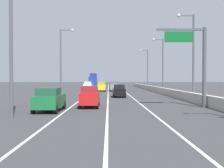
# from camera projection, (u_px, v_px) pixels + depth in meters

# --- Properties ---
(ground_plane) EXTENTS (320.00, 320.00, 0.00)m
(ground_plane) POSITION_uv_depth(u_px,v_px,m) (117.00, 90.00, 66.71)
(ground_plane) COLOR #38383A
(lane_stripe_left) EXTENTS (0.16, 130.00, 0.00)m
(lane_stripe_left) POSITION_uv_depth(u_px,v_px,m) (92.00, 92.00, 57.65)
(lane_stripe_left) COLOR silver
(lane_stripe_left) RESTS_ON ground_plane
(lane_stripe_center) EXTENTS (0.16, 130.00, 0.00)m
(lane_stripe_center) POSITION_uv_depth(u_px,v_px,m) (108.00, 92.00, 57.69)
(lane_stripe_center) COLOR silver
(lane_stripe_center) RESTS_ON ground_plane
(lane_stripe_right) EXTENTS (0.16, 130.00, 0.00)m
(lane_stripe_right) POSITION_uv_depth(u_px,v_px,m) (125.00, 92.00, 57.73)
(lane_stripe_right) COLOR silver
(lane_stripe_right) RESTS_ON ground_plane
(jersey_barrier_right) EXTENTS (0.60, 120.00, 1.10)m
(jersey_barrier_right) POSITION_uv_depth(u_px,v_px,m) (170.00, 93.00, 42.80)
(jersey_barrier_right) COLOR #B2ADA3
(jersey_barrier_right) RESTS_ON ground_plane
(overhead_sign_gantry) EXTENTS (4.68, 0.36, 7.50)m
(overhead_sign_gantry) POSITION_uv_depth(u_px,v_px,m) (197.00, 57.00, 25.69)
(overhead_sign_gantry) COLOR #47474C
(overhead_sign_gantry) RESTS_ON ground_plane
(lamp_post_right_second) EXTENTS (2.14, 0.44, 10.48)m
(lamp_post_right_second) POSITION_uv_depth(u_px,v_px,m) (191.00, 51.00, 32.99)
(lamp_post_right_second) COLOR #4C4C51
(lamp_post_right_second) RESTS_ON ground_plane
(lamp_post_right_third) EXTENTS (2.14, 0.44, 10.48)m
(lamp_post_right_third) POSITION_uv_depth(u_px,v_px,m) (162.00, 62.00, 53.06)
(lamp_post_right_third) COLOR #4C4C51
(lamp_post_right_third) RESTS_ON ground_plane
(lamp_post_right_fourth) EXTENTS (2.14, 0.44, 10.48)m
(lamp_post_right_fourth) POSITION_uv_depth(u_px,v_px,m) (147.00, 66.00, 73.12)
(lamp_post_right_fourth) COLOR #4C4C51
(lamp_post_right_fourth) RESTS_ON ground_plane
(lamp_post_left_near) EXTENTS (2.14, 0.44, 10.48)m
(lamp_post_left_near) POSITION_uv_depth(u_px,v_px,m) (15.00, 30.00, 18.74)
(lamp_post_left_near) COLOR #4C4C51
(lamp_post_left_near) RESTS_ON ground_plane
(lamp_post_left_mid) EXTENTS (2.14, 0.44, 10.48)m
(lamp_post_left_mid) POSITION_uv_depth(u_px,v_px,m) (62.00, 58.00, 42.80)
(lamp_post_left_mid) COLOR #4C4C51
(lamp_post_left_mid) RESTS_ON ground_plane
(car_red_0) EXTENTS (1.79, 4.28, 2.02)m
(car_red_0) POSITION_uv_depth(u_px,v_px,m) (90.00, 97.00, 26.01)
(car_red_0) COLOR red
(car_red_0) RESTS_ON ground_plane
(car_gray_1) EXTENTS (1.88, 4.29, 2.15)m
(car_gray_1) POSITION_uv_depth(u_px,v_px,m) (114.00, 86.00, 59.77)
(car_gray_1) COLOR slate
(car_gray_1) RESTS_ON ground_plane
(car_white_2) EXTENTS (1.95, 4.40, 2.11)m
(car_white_2) POSITION_uv_depth(u_px,v_px,m) (88.00, 86.00, 62.34)
(car_white_2) COLOR white
(car_white_2) RESTS_ON ground_plane
(car_green_3) EXTENTS (2.01, 4.48, 1.96)m
(car_green_3) POSITION_uv_depth(u_px,v_px,m) (50.00, 100.00, 22.69)
(car_green_3) COLOR #196033
(car_green_3) RESTS_ON ground_plane
(car_black_4) EXTENTS (1.84, 4.48, 1.86)m
(car_black_4) POSITION_uv_depth(u_px,v_px,m) (119.00, 91.00, 40.35)
(car_black_4) COLOR black
(car_black_4) RESTS_ON ground_plane
(car_yellow_5) EXTENTS (1.87, 4.17, 2.04)m
(car_yellow_5) POSITION_uv_depth(u_px,v_px,m) (101.00, 87.00, 59.02)
(car_yellow_5) COLOR gold
(car_yellow_5) RESTS_ON ground_plane
(box_truck) EXTENTS (2.64, 7.85, 4.37)m
(box_truck) POSITION_uv_depth(u_px,v_px,m) (93.00, 81.00, 83.23)
(box_truck) COLOR navy
(box_truck) RESTS_ON ground_plane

